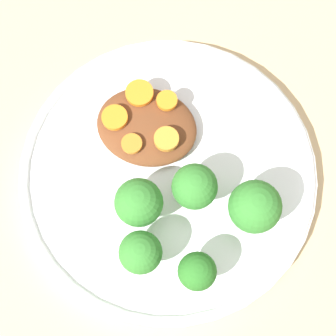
{
  "coord_description": "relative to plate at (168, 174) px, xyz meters",
  "views": [
    {
      "loc": [
        0.04,
        -0.15,
        0.53
      ],
      "look_at": [
        0.0,
        0.0,
        0.03
      ],
      "focal_mm": 60.0,
      "sensor_mm": 36.0,
      "label": 1
    }
  ],
  "objects": [
    {
      "name": "plate",
      "position": [
        0.0,
        0.0,
        0.0
      ],
      "size": [
        0.29,
        0.29,
        0.02
      ],
      "color": "white",
      "rests_on": "ground_plane"
    },
    {
      "name": "broccoli_floret_4",
      "position": [
        0.0,
        -0.09,
        0.04
      ],
      "size": [
        0.04,
        0.04,
        0.05
      ],
      "color": "#7FA85B",
      "rests_on": "plate"
    },
    {
      "name": "carrot_slice_3",
      "position": [
        -0.05,
        0.06,
        0.03
      ],
      "size": [
        0.03,
        0.03,
        0.0
      ],
      "primitive_type": "cylinder",
      "color": "orange",
      "rests_on": "stew_mound"
    },
    {
      "name": "broccoli_floret_2",
      "position": [
        0.08,
        -0.02,
        0.04
      ],
      "size": [
        0.05,
        0.05,
        0.06
      ],
      "color": "#759E51",
      "rests_on": "plate"
    },
    {
      "name": "broccoli_floret_0",
      "position": [
        0.03,
        -0.02,
        0.04
      ],
      "size": [
        0.04,
        0.04,
        0.06
      ],
      "color": "#7FA85B",
      "rests_on": "plate"
    },
    {
      "name": "ground_plane",
      "position": [
        0.0,
        0.0,
        -0.01
      ],
      "size": [
        4.0,
        4.0,
        0.0
      ],
      "primitive_type": "plane",
      "color": "tan"
    },
    {
      "name": "broccoli_floret_1",
      "position": [
        0.05,
        -0.09,
        0.04
      ],
      "size": [
        0.03,
        0.03,
        0.05
      ],
      "color": "#7FA85B",
      "rests_on": "plate"
    },
    {
      "name": "broccoli_floret_3",
      "position": [
        -0.01,
        -0.04,
        0.04
      ],
      "size": [
        0.04,
        0.04,
        0.06
      ],
      "color": "#7FA85B",
      "rests_on": "plate"
    },
    {
      "name": "carrot_slice_2",
      "position": [
        -0.01,
        0.02,
        0.03
      ],
      "size": [
        0.02,
        0.02,
        0.01
      ],
      "primitive_type": "cylinder",
      "color": "orange",
      "rests_on": "stew_mound"
    },
    {
      "name": "carrot_slice_0",
      "position": [
        -0.04,
        0.01,
        0.03
      ],
      "size": [
        0.02,
        0.02,
        0.0
      ],
      "primitive_type": "cylinder",
      "color": "orange",
      "rests_on": "stew_mound"
    },
    {
      "name": "stew_mound",
      "position": [
        -0.03,
        0.04,
        0.02
      ],
      "size": [
        0.1,
        0.08,
        0.02
      ],
      "primitive_type": "ellipsoid",
      "color": "brown",
      "rests_on": "plate"
    },
    {
      "name": "carrot_slice_4",
      "position": [
        -0.02,
        0.06,
        0.03
      ],
      "size": [
        0.02,
        0.02,
        0.01
      ],
      "primitive_type": "cylinder",
      "color": "orange",
      "rests_on": "stew_mound"
    },
    {
      "name": "carrot_slice_1",
      "position": [
        -0.06,
        0.03,
        0.03
      ],
      "size": [
        0.02,
        0.02,
        0.01
      ],
      "primitive_type": "cylinder",
      "color": "orange",
      "rests_on": "stew_mound"
    }
  ]
}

